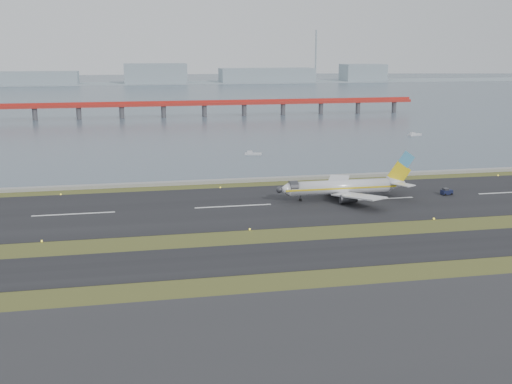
{
  "coord_description": "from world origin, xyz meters",
  "views": [
    {
      "loc": [
        -26.64,
        -129.16,
        40.43
      ],
      "look_at": [
        4.41,
        22.0,
        5.44
      ],
      "focal_mm": 45.0,
      "sensor_mm": 36.0,
      "label": 1
    }
  ],
  "objects": [
    {
      "name": "ground",
      "position": [
        0.0,
        0.0,
        0.0
      ],
      "size": [
        1000.0,
        1000.0,
        0.0
      ],
      "primitive_type": "plane",
      "color": "#344719",
      "rests_on": "ground"
    },
    {
      "name": "apron_strip",
      "position": [
        0.0,
        -55.0,
        0.05
      ],
      "size": [
        1000.0,
        50.0,
        0.1
      ],
      "primitive_type": "cube",
      "color": "#2D2D30",
      "rests_on": "ground"
    },
    {
      "name": "taxiway_strip",
      "position": [
        0.0,
        -12.0,
        0.05
      ],
      "size": [
        1000.0,
        18.0,
        0.1
      ],
      "primitive_type": "cube",
      "color": "black",
      "rests_on": "ground"
    },
    {
      "name": "runway_strip",
      "position": [
        0.0,
        30.0,
        0.05
      ],
      "size": [
        1000.0,
        45.0,
        0.1
      ],
      "primitive_type": "cube",
      "color": "black",
      "rests_on": "ground"
    },
    {
      "name": "seawall",
      "position": [
        0.0,
        60.0,
        0.5
      ],
      "size": [
        1000.0,
        2.5,
        1.0
      ],
      "primitive_type": "cube",
      "color": "#979691",
      "rests_on": "ground"
    },
    {
      "name": "bay_water",
      "position": [
        0.0,
        460.0,
        0.0
      ],
      "size": [
        1400.0,
        800.0,
        1.3
      ],
      "primitive_type": "cube",
      "color": "#424E5F",
      "rests_on": "ground"
    },
    {
      "name": "red_pier",
      "position": [
        20.0,
        250.0,
        7.28
      ],
      "size": [
        260.0,
        5.0,
        10.2
      ],
      "color": "red",
      "rests_on": "ground"
    },
    {
      "name": "far_shoreline",
      "position": [
        13.62,
        620.0,
        6.07
      ],
      "size": [
        1400.0,
        80.0,
        60.5
      ],
      "color": "#8B9CA5",
      "rests_on": "ground"
    },
    {
      "name": "airliner",
      "position": [
        31.05,
        31.82,
        3.46
      ],
      "size": [
        38.52,
        32.89,
        12.8
      ],
      "color": "silver",
      "rests_on": "ground"
    },
    {
      "name": "pushback_tug",
      "position": [
        60.59,
        30.97,
        0.97
      ],
      "size": [
        3.38,
        2.31,
        2.0
      ],
      "rotation": [
        0.0,
        0.0,
        0.17
      ],
      "color": "#131835",
      "rests_on": "ground"
    },
    {
      "name": "workboat_near",
      "position": [
        20.95,
        108.8,
        0.48
      ],
      "size": [
        6.56,
        3.86,
        1.52
      ],
      "rotation": [
        0.0,
        0.0,
        -0.32
      ],
      "color": "silver",
      "rests_on": "ground"
    },
    {
      "name": "workboat_far",
      "position": [
        105.47,
        147.04,
        0.53
      ],
      "size": [
        7.18,
        4.22,
        1.66
      ],
      "rotation": [
        0.0,
        0.0,
        0.32
      ],
      "color": "silver",
      "rests_on": "ground"
    }
  ]
}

